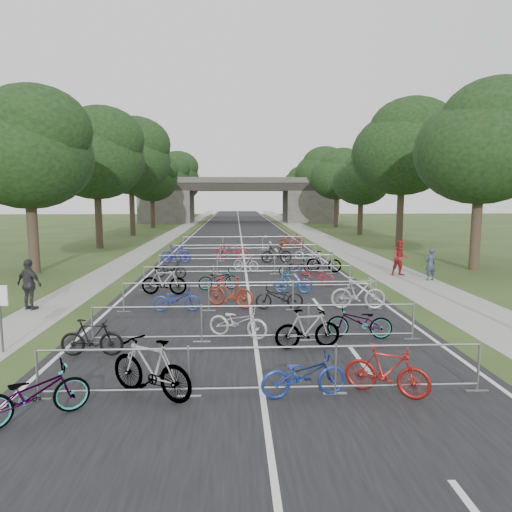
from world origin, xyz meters
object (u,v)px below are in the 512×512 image
Objects in this scene: pedestrian_c at (29,285)px; bike_1 at (151,368)px; overpass_bridge at (239,200)px; bike_0 at (33,394)px; bike_2 at (304,375)px; pedestrian_a at (430,264)px; park_sign at (0,306)px; pedestrian_b at (400,258)px.

bike_1 is at bearing 151.25° from pedestrian_c.
bike_0 is (-4.30, -65.88, -3.00)m from overpass_bridge.
bike_2 is 1.12× the size of pedestrian_a.
pedestrian_c is at bearing 40.15° from bike_2.
overpass_bridge is 16.97× the size of bike_2.
pedestrian_c reaches higher than bike_0.
pedestrian_b reaches higher than park_sign.
bike_2 is (5.15, 0.80, -0.05)m from bike_0.
pedestrian_a is at bearing -41.54° from bike_2.
bike_2 is at bearing 163.17° from pedestrian_c.
bike_2 is at bearing -21.93° from park_sign.
overpass_bridge is at bearing -150.34° from bike_1.
pedestrian_b is (-1.00, 1.41, 0.12)m from pedestrian_a.
pedestrian_c is (-16.16, -6.56, 0.00)m from pedestrian_b.
overpass_bridge reaches higher than pedestrian_b.
park_sign reaches higher than bike_2.
park_sign is at bearing 15.00° from pedestrian_a.
overpass_bridge is 16.52× the size of pedestrian_b.
park_sign is 4.84m from pedestrian_c.
pedestrian_a is at bearing 169.94° from bike_1.
bike_0 is at bearing -132.88° from pedestrian_b.
bike_2 is 0.97× the size of pedestrian_b.
bike_1 is 1.11× the size of pedestrian_c.
park_sign is 1.00× the size of bike_2.
pedestrian_c reaches higher than park_sign.
pedestrian_a is (8.22, 12.88, 0.33)m from bike_2.
bike_1 is at bearing -33.33° from park_sign.
overpass_bridge is 62.41m from park_sign.
bike_2 is (7.65, -3.08, -0.79)m from park_sign.
bike_1 is 17.09m from pedestrian_a.
pedestrian_b reaches higher than bike_0.
pedestrian_c is (-8.09, -57.35, -2.59)m from overpass_bridge.
overpass_bridge reaches higher than park_sign.
park_sign is 18.66m from pedestrian_a.
pedestrian_b is at bearing -71.60° from bike_0.
pedestrian_c is at bearing -161.46° from pedestrian_b.
bike_0 is 1.24× the size of pedestrian_a.
bike_1 is (-2.31, -64.95, -2.90)m from overpass_bridge.
overpass_bridge reaches higher than pedestrian_a.
park_sign is 5.41m from bike_1.
overpass_bridge is 51.49m from pedestrian_b.
bike_1 is 3.17m from bike_2.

